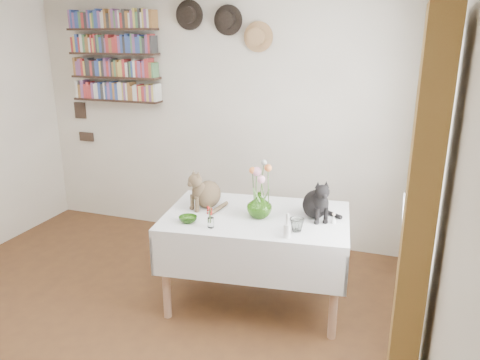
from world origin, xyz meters
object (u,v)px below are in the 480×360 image
at_px(black_cat, 316,197).
at_px(bookshelf_unit, 114,57).
at_px(tabby_cat, 208,187).
at_px(flower_vase, 259,205).
at_px(dining_table, 256,237).

relative_size(black_cat, bookshelf_unit, 0.32).
height_order(tabby_cat, flower_vase, tabby_cat).
xyz_separation_m(tabby_cat, flower_vase, (0.45, -0.08, -0.06)).
bearing_deg(tabby_cat, dining_table, 26.15).
bearing_deg(black_cat, tabby_cat, 153.39).
bearing_deg(bookshelf_unit, dining_table, -30.03).
xyz_separation_m(dining_table, flower_vase, (0.03, -0.03, 0.28)).
bearing_deg(dining_table, black_cat, 14.27).
distance_m(black_cat, flower_vase, 0.43).
bearing_deg(flower_vase, tabby_cat, 170.09).
relative_size(tabby_cat, flower_vase, 1.65).
xyz_separation_m(black_cat, bookshelf_unit, (-2.34, 0.99, 0.93)).
bearing_deg(tabby_cat, black_cat, 36.59).
distance_m(black_cat, bookshelf_unit, 2.71).
relative_size(dining_table, bookshelf_unit, 1.50).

